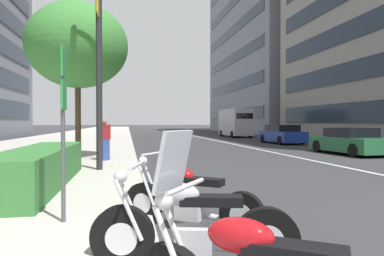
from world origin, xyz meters
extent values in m
cube|color=#B2ADA3|center=(30.00, 11.78, 0.07)|extent=(160.00, 9.64, 0.15)
cube|color=silver|center=(35.00, 0.00, 0.00)|extent=(110.00, 0.16, 0.01)
cube|color=black|center=(-0.07, 6.29, 0.73)|extent=(0.54, 0.65, 0.10)
ellipsoid|color=#AD1116|center=(0.13, 6.58, 0.79)|extent=(0.45, 0.52, 0.24)
cylinder|color=silver|center=(0.33, 7.02, 0.63)|extent=(0.21, 0.29, 0.64)
cylinder|color=silver|center=(0.45, 6.94, 0.63)|extent=(0.21, 0.29, 0.64)
cylinder|color=silver|center=(0.35, 6.91, 1.09)|extent=(0.52, 0.36, 0.04)
sphere|color=silver|center=(0.45, 7.06, 0.97)|extent=(0.14, 0.14, 0.14)
cube|color=#B2BCC6|center=(0.40, 7.00, 1.27)|extent=(0.43, 0.34, 0.44)
cylinder|color=black|center=(1.61, 7.38, 0.34)|extent=(0.28, 0.68, 0.67)
cylinder|color=silver|center=(1.61, 7.38, 0.34)|extent=(0.21, 0.36, 0.34)
cylinder|color=black|center=(1.25, 5.92, 0.34)|extent=(0.28, 0.68, 0.67)
cylinder|color=silver|center=(1.25, 5.92, 0.34)|extent=(0.21, 0.36, 0.34)
cube|color=silver|center=(1.43, 6.65, 0.32)|extent=(0.34, 0.43, 0.28)
cube|color=black|center=(1.39, 6.48, 0.74)|extent=(0.37, 0.67, 0.10)
ellipsoid|color=#B2B2B7|center=(1.47, 6.82, 0.80)|extent=(0.34, 0.50, 0.24)
cylinder|color=silver|center=(1.52, 7.32, 0.64)|extent=(0.12, 0.32, 0.64)
cylinder|color=silver|center=(1.66, 7.28, 0.64)|extent=(0.12, 0.32, 0.64)
cylinder|color=silver|center=(1.57, 7.22, 1.10)|extent=(0.59, 0.18, 0.04)
sphere|color=silver|center=(1.61, 7.40, 0.98)|extent=(0.14, 0.14, 0.14)
cylinder|color=silver|center=(1.50, 6.34, 0.20)|extent=(0.25, 0.69, 0.16)
cylinder|color=black|center=(3.26, 7.07, 0.31)|extent=(0.46, 0.57, 0.62)
cylinder|color=silver|center=(3.26, 7.07, 0.31)|extent=(0.29, 0.33, 0.31)
cylinder|color=black|center=(2.33, 5.82, 0.31)|extent=(0.46, 0.57, 0.62)
cylinder|color=silver|center=(2.33, 5.82, 0.31)|extent=(0.29, 0.33, 0.31)
cube|color=silver|center=(2.79, 6.45, 0.29)|extent=(0.43, 0.46, 0.28)
cube|color=black|center=(2.69, 6.30, 0.71)|extent=(0.56, 0.65, 0.10)
ellipsoid|color=#AD1116|center=(2.89, 6.58, 0.77)|extent=(0.47, 0.51, 0.24)
cylinder|color=silver|center=(3.15, 7.05, 0.61)|extent=(0.22, 0.28, 0.64)
cylinder|color=silver|center=(3.26, 6.97, 0.61)|extent=(0.22, 0.28, 0.64)
cylinder|color=silver|center=(3.16, 6.94, 1.07)|extent=(0.50, 0.39, 0.04)
sphere|color=silver|center=(3.27, 7.09, 0.95)|extent=(0.14, 0.14, 0.14)
cylinder|color=silver|center=(2.74, 6.14, 0.19)|extent=(0.48, 0.60, 0.16)
cube|color=#236038|center=(12.92, -3.21, 0.49)|extent=(4.30, 1.93, 0.68)
cube|color=black|center=(12.82, -3.22, 1.06)|extent=(2.05, 1.71, 0.44)
cylinder|color=black|center=(14.29, -2.35, 0.31)|extent=(0.63, 0.24, 0.62)
cylinder|color=black|center=(14.35, -3.98, 0.31)|extent=(0.63, 0.24, 0.62)
cylinder|color=black|center=(11.49, -2.45, 0.31)|extent=(0.63, 0.24, 0.62)
cube|color=navy|center=(21.38, -3.70, 0.52)|extent=(4.24, 1.99, 0.75)
cube|color=black|center=(21.33, -3.70, 1.13)|extent=(2.34, 1.76, 0.46)
cylinder|color=black|center=(22.71, -2.81, 0.31)|extent=(0.63, 0.25, 0.62)
cylinder|color=black|center=(22.79, -4.45, 0.31)|extent=(0.63, 0.25, 0.62)
cylinder|color=black|center=(19.97, -2.94, 0.31)|extent=(0.63, 0.25, 0.62)
cylinder|color=black|center=(20.04, -4.58, 0.31)|extent=(0.63, 0.25, 0.62)
cube|color=#B7B7BC|center=(32.54, -3.76, 1.56)|extent=(5.39, 2.24, 2.68)
cube|color=black|center=(29.90, -3.87, 2.15)|extent=(0.11, 1.70, 0.56)
cylinder|color=black|center=(34.31, -2.78, 0.36)|extent=(0.73, 0.29, 0.72)
cylinder|color=black|center=(34.38, -4.60, 0.36)|extent=(0.73, 0.29, 0.72)
cylinder|color=black|center=(30.70, -2.92, 0.36)|extent=(0.73, 0.29, 0.72)
cylinder|color=black|center=(30.77, -4.75, 0.36)|extent=(0.73, 0.29, 0.72)
cylinder|color=#47494C|center=(3.00, 8.21, 1.38)|extent=(0.06, 0.06, 2.47)
cube|color=#1E8C33|center=(3.00, 8.19, 2.37)|extent=(0.32, 0.02, 0.40)
cube|color=#1E8C33|center=(3.00, 8.19, 1.92)|extent=(0.32, 0.02, 0.40)
cylinder|color=#232326|center=(8.42, 8.13, 4.01)|extent=(0.18, 0.18, 7.72)
cube|color=gold|center=(8.77, 8.13, 5.14)|extent=(0.56, 0.03, 1.10)
cube|color=#337033|center=(5.99, 9.22, 0.56)|extent=(5.28, 1.10, 0.82)
cylinder|color=#473323|center=(11.85, 9.19, 1.60)|extent=(0.22, 0.22, 2.91)
ellipsoid|color=#387A33|center=(11.85, 9.19, 4.49)|extent=(3.82, 3.82, 3.25)
cube|color=#33478C|center=(10.97, 8.16, 0.54)|extent=(0.40, 0.39, 0.78)
cube|color=maroon|center=(10.97, 8.16, 1.19)|extent=(0.47, 0.46, 0.53)
sphere|color=#8C6647|center=(10.97, 8.16, 1.57)|extent=(0.21, 0.21, 0.21)
cube|color=#232D3D|center=(18.46, -8.92, 2.27)|extent=(26.16, 0.08, 1.50)
cube|color=#232D3D|center=(18.46, -8.92, 5.32)|extent=(26.16, 0.08, 1.50)
cube|color=#232D3D|center=(18.46, -8.92, 8.37)|extent=(26.16, 0.08, 1.50)
cube|color=gray|center=(50.59, -17.44, 17.71)|extent=(29.23, 16.95, 35.42)
cube|color=#232D3D|center=(50.59, -8.92, 2.83)|extent=(26.30, 0.08, 1.50)
cube|color=#232D3D|center=(50.59, -8.92, 7.18)|extent=(26.30, 0.08, 1.50)
cube|color=#232D3D|center=(50.59, -8.92, 11.54)|extent=(26.30, 0.08, 1.50)
cube|color=#232D3D|center=(50.59, -8.92, 15.89)|extent=(26.30, 0.08, 1.50)
cube|color=#232D3D|center=(50.59, -8.92, 20.24)|extent=(26.30, 0.08, 1.50)
camera|label=1|loc=(-2.07, 7.32, 1.54)|focal=32.39mm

